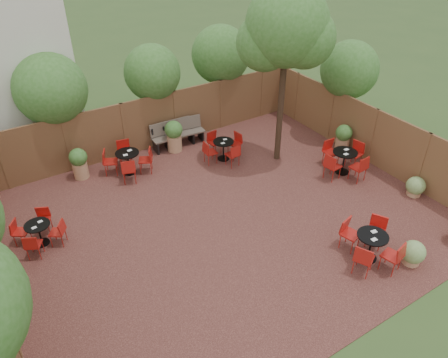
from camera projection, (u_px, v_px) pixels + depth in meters
ground at (225, 218)px, 12.74m from camera, size 80.00×80.00×0.00m
courtyard_paving at (225, 218)px, 12.74m from camera, size 12.00×10.00×0.02m
fence_back at (151, 123)px, 15.69m from camera, size 12.00×0.08×2.00m
fence_right at (372, 136)px, 14.86m from camera, size 0.08×10.00×2.00m
overhang_foliage at (113, 125)px, 11.85m from camera, size 15.67×10.76×2.66m
courtyard_tree at (287, 32)px, 13.06m from camera, size 2.72×2.62×5.91m
park_bench_left at (172, 134)px, 15.99m from camera, size 1.62×0.55×0.99m
park_bench_right at (183, 131)px, 16.18m from camera, size 1.61×0.66×0.97m
bistro_tables at (238, 182)px, 13.47m from camera, size 11.00×8.85×0.92m
planters at (146, 153)px, 14.63m from camera, size 11.91×4.37×1.17m
low_shrubs at (429, 223)px, 12.03m from camera, size 3.17×2.67×0.66m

